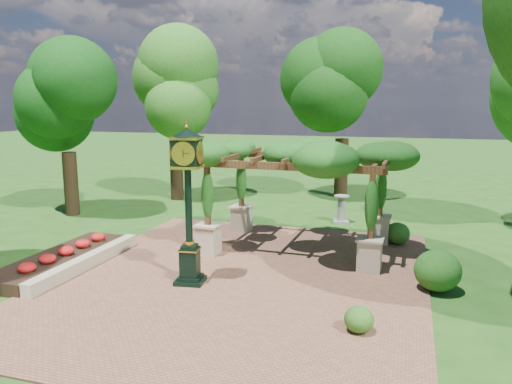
# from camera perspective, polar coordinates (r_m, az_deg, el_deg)

# --- Properties ---
(ground) EXTENTS (120.00, 120.00, 0.00)m
(ground) POSITION_cam_1_polar(r_m,az_deg,el_deg) (13.18, -3.27, -11.33)
(ground) COLOR #1E4714
(ground) RESTS_ON ground
(brick_plaza) EXTENTS (10.00, 12.00, 0.04)m
(brick_plaza) POSITION_cam_1_polar(r_m,az_deg,el_deg) (14.05, -1.83, -9.84)
(brick_plaza) COLOR brown
(brick_plaza) RESTS_ON ground
(border_wall) EXTENTS (0.35, 5.00, 0.40)m
(border_wall) POSITION_cam_1_polar(r_m,az_deg,el_deg) (15.63, -18.77, -7.60)
(border_wall) COLOR #C6B793
(border_wall) RESTS_ON ground
(flower_bed) EXTENTS (1.50, 5.00, 0.36)m
(flower_bed) POSITION_cam_1_polar(r_m,az_deg,el_deg) (16.16, -21.38, -7.25)
(flower_bed) COLOR red
(flower_bed) RESTS_ON ground
(pedestal_clock) EXTENTS (0.94, 0.94, 4.24)m
(pedestal_clock) POSITION_cam_1_polar(r_m,az_deg,el_deg) (13.14, -7.77, 0.06)
(pedestal_clock) COLOR black
(pedestal_clock) RESTS_ON brick_plaza
(pergola) EXTENTS (5.99, 3.87, 3.71)m
(pergola) POSITION_cam_1_polar(r_m,az_deg,el_deg) (16.22, 4.82, 3.83)
(pergola) COLOR #BFB08E
(pergola) RESTS_ON brick_plaza
(sundial) EXTENTS (0.71, 0.71, 1.14)m
(sundial) POSITION_cam_1_polar(r_m,az_deg,el_deg) (20.52, 9.72, -2.13)
(sundial) COLOR gray
(sundial) RESTS_ON ground
(shrub_front) EXTENTS (0.64, 0.64, 0.57)m
(shrub_front) POSITION_cam_1_polar(r_m,az_deg,el_deg) (11.07, 11.69, -14.06)
(shrub_front) COLOR #2A5819
(shrub_front) RESTS_ON brick_plaza
(shrub_mid) EXTENTS (1.20, 1.20, 1.07)m
(shrub_mid) POSITION_cam_1_polar(r_m,az_deg,el_deg) (13.78, 20.04, -8.43)
(shrub_mid) COLOR #1F5016
(shrub_mid) RESTS_ON brick_plaza
(shrub_back) EXTENTS (1.09, 1.09, 0.75)m
(shrub_back) POSITION_cam_1_polar(r_m,az_deg,el_deg) (17.80, 15.87, -4.56)
(shrub_back) COLOR #285618
(shrub_back) RESTS_ON brick_plaza
(tree_west_near) EXTENTS (3.59, 3.59, 7.05)m
(tree_west_near) POSITION_cam_1_polar(r_m,az_deg,el_deg) (22.71, -20.94, 9.55)
(tree_west_near) COLOR #312213
(tree_west_near) RESTS_ON ground
(tree_west_far) EXTENTS (3.63, 3.63, 7.88)m
(tree_west_far) POSITION_cam_1_polar(r_m,az_deg,el_deg) (25.09, -9.31, 11.37)
(tree_west_far) COLOR black
(tree_west_far) RESTS_ON ground
(tree_north) EXTENTS (4.12, 4.12, 7.76)m
(tree_north) POSITION_cam_1_polar(r_m,az_deg,el_deg) (25.90, 9.97, 11.14)
(tree_north) COLOR black
(tree_north) RESTS_ON ground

